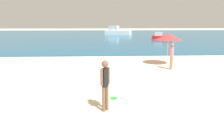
{
  "coord_description": "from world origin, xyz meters",
  "views": [
    {
      "loc": [
        -0.56,
        -1.23,
        2.78
      ],
      "look_at": [
        -0.15,
        7.43,
        0.78
      ],
      "focal_mm": 30.46,
      "sensor_mm": 36.0,
      "label": 1
    }
  ],
  "objects": [
    {
      "name": "frisbee",
      "position": [
        -0.18,
        5.48,
        0.01
      ],
      "size": [
        0.27,
        0.27,
        0.03
      ],
      "primitive_type": "cylinder",
      "color": "green",
      "rests_on": "ground"
    },
    {
      "name": "person_standing",
      "position": [
        -0.5,
        4.5,
        0.95
      ],
      "size": [
        0.3,
        0.29,
        1.66
      ],
      "rotation": [
        0.0,
        0.0,
        0.76
      ],
      "color": "brown",
      "rests_on": "ground"
    },
    {
      "name": "person_distant",
      "position": [
        3.6,
        9.97,
        0.91
      ],
      "size": [
        0.31,
        0.26,
        1.61
      ],
      "rotation": [
        0.0,
        0.0,
        0.65
      ],
      "color": "#936B4C",
      "rests_on": "ground"
    },
    {
      "name": "boat_far",
      "position": [
        2.86,
        45.35,
        0.8
      ],
      "size": [
        6.51,
        4.64,
        2.14
      ],
      "rotation": [
        0.0,
        0.0,
        -0.47
      ],
      "color": "white",
      "rests_on": "water"
    },
    {
      "name": "beach_umbrella",
      "position": [
        3.8,
        11.33,
        1.89
      ],
      "size": [
        1.78,
        1.78,
        2.09
      ],
      "color": "#B7B7BC",
      "rests_on": "ground"
    },
    {
      "name": "boat_near",
      "position": [
        9.65,
        31.82,
        0.47
      ],
      "size": [
        3.69,
        2.22,
        1.2
      ],
      "rotation": [
        0.0,
        0.0,
        -0.34
      ],
      "color": "red",
      "rests_on": "water"
    },
    {
      "name": "water",
      "position": [
        0.0,
        44.89,
        0.03
      ],
      "size": [
        160.0,
        60.0,
        0.06
      ],
      "primitive_type": "cube",
      "color": "#14567F",
      "rests_on": "ground"
    }
  ]
}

